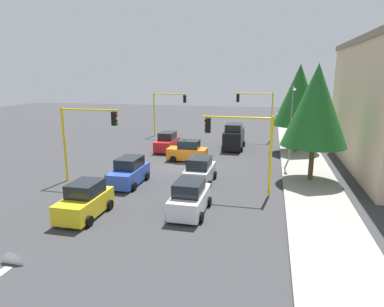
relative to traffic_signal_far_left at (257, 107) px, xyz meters
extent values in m
plane|color=#353538|center=(14.00, -5.73, -4.14)|extent=(120.00, 120.00, 0.00)
cube|color=gray|center=(9.00, 4.77, -4.06)|extent=(80.00, 4.00, 0.15)
cube|color=silver|center=(26.30, -8.73, -4.13)|extent=(2.20, 0.36, 0.01)
cone|color=silver|center=(25.00, -8.73, -4.13)|extent=(0.01, 1.10, 1.10)
cone|color=silver|center=(31.00, -8.73, -4.13)|extent=(0.01, 1.10, 1.10)
cylinder|color=yellow|center=(0.00, 1.77, -1.21)|extent=(0.18, 0.18, 5.86)
cylinder|color=yellow|center=(0.00, -0.48, 1.57)|extent=(0.12, 4.50, 0.12)
cube|color=black|center=(0.00, -2.37, 0.99)|extent=(0.36, 0.32, 0.96)
sphere|color=red|center=(0.00, -2.55, 1.29)|extent=(0.18, 0.18, 0.18)
sphere|color=yellow|center=(0.00, -2.55, 0.99)|extent=(0.18, 0.18, 0.18)
sphere|color=green|center=(0.00, -2.55, 0.69)|extent=(0.18, 0.18, 0.18)
cylinder|color=yellow|center=(20.00, -13.23, -1.34)|extent=(0.18, 0.18, 5.59)
cylinder|color=yellow|center=(20.00, -10.98, 1.30)|extent=(0.12, 4.50, 0.12)
cube|color=black|center=(20.00, -9.09, 0.72)|extent=(0.36, 0.32, 0.96)
sphere|color=red|center=(20.00, -8.91, 1.02)|extent=(0.18, 0.18, 0.18)
sphere|color=yellow|center=(20.00, -8.91, 0.72)|extent=(0.18, 0.18, 0.18)
sphere|color=green|center=(20.00, -8.91, 0.42)|extent=(0.18, 0.18, 0.18)
cylinder|color=yellow|center=(0.00, -13.23, -1.31)|extent=(0.18, 0.18, 5.65)
cylinder|color=yellow|center=(0.00, -10.98, 1.36)|extent=(0.12, 4.50, 0.12)
cube|color=black|center=(0.00, -9.09, 0.78)|extent=(0.36, 0.32, 0.96)
sphere|color=red|center=(0.00, -8.91, 1.08)|extent=(0.18, 0.18, 0.18)
sphere|color=yellow|center=(0.00, -8.91, 0.78)|extent=(0.18, 0.18, 0.18)
sphere|color=green|center=(0.00, -8.91, 0.48)|extent=(0.18, 0.18, 0.18)
cylinder|color=yellow|center=(20.00, 1.77, -1.47)|extent=(0.18, 0.18, 5.33)
cylinder|color=yellow|center=(20.00, -0.48, 1.04)|extent=(0.12, 4.50, 0.12)
cube|color=black|center=(20.00, -2.37, 0.46)|extent=(0.36, 0.32, 0.96)
sphere|color=red|center=(20.00, -2.55, 0.76)|extent=(0.18, 0.18, 0.18)
sphere|color=yellow|center=(20.00, -2.55, 0.46)|extent=(0.18, 0.18, 0.18)
sphere|color=green|center=(20.00, -2.55, 0.16)|extent=(0.18, 0.18, 0.18)
cylinder|color=slate|center=(10.00, 3.47, -0.64)|extent=(0.14, 0.14, 7.00)
cylinder|color=slate|center=(10.90, 3.47, 2.66)|extent=(1.80, 0.10, 0.10)
ellipsoid|color=silver|center=(11.80, 3.47, 2.51)|extent=(0.56, 0.28, 0.20)
cylinder|color=brown|center=(16.00, 4.77, -2.65)|extent=(0.36, 0.36, 2.97)
cone|color=#1E6023|center=(16.00, 4.77, 1.59)|extent=(4.75, 4.75, 5.93)
cylinder|color=brown|center=(6.00, 4.27, -2.61)|extent=(0.36, 0.36, 3.05)
cone|color=#1E6023|center=(6.00, 4.27, 1.77)|extent=(4.88, 4.88, 6.10)
cube|color=black|center=(5.58, -2.15, -3.05)|extent=(4.80, 1.90, 1.85)
cube|color=black|center=(5.82, -2.15, -1.74)|extent=(2.50, 1.67, 0.76)
cylinder|color=black|center=(4.09, -3.16, -3.84)|extent=(0.60, 0.20, 0.60)
cylinder|color=black|center=(4.09, -1.14, -3.84)|extent=(0.60, 0.20, 0.60)
cylinder|color=black|center=(7.07, -3.16, -3.84)|extent=(0.60, 0.20, 0.60)
cylinder|color=black|center=(7.07, -1.14, -3.84)|extent=(0.60, 0.20, 0.60)
cube|color=orange|center=(12.00, -5.80, -3.45)|extent=(1.66, 3.61, 1.05)
cube|color=black|center=(12.00, -5.62, -2.54)|extent=(1.46, 1.88, 0.76)
cylinder|color=black|center=(12.89, -6.92, -3.84)|extent=(0.20, 0.60, 0.60)
cylinder|color=black|center=(11.11, -6.92, -3.84)|extent=(0.20, 0.60, 0.60)
cylinder|color=black|center=(12.89, -4.68, -3.84)|extent=(0.20, 0.60, 0.60)
cylinder|color=black|center=(11.11, -4.68, -3.84)|extent=(0.20, 0.60, 0.60)
cube|color=yellow|center=(25.74, -8.36, -3.45)|extent=(3.85, 1.75, 1.05)
cube|color=black|center=(25.55, -8.36, -2.54)|extent=(2.00, 1.54, 0.76)
cylinder|color=black|center=(26.93, -7.42, -3.84)|extent=(0.60, 0.20, 0.60)
cylinder|color=black|center=(26.93, -9.29, -3.84)|extent=(0.60, 0.20, 0.60)
cylinder|color=black|center=(24.55, -7.42, -3.84)|extent=(0.60, 0.20, 0.60)
cylinder|color=black|center=(24.55, -9.29, -3.84)|extent=(0.60, 0.20, 0.60)
cube|color=#B2B5BA|center=(18.18, -3.28, -3.45)|extent=(3.93, 1.76, 1.05)
cube|color=black|center=(18.37, -3.28, -2.54)|extent=(2.04, 1.55, 0.76)
cylinder|color=black|center=(16.96, -4.22, -3.84)|extent=(0.60, 0.20, 0.60)
cylinder|color=black|center=(16.96, -2.34, -3.84)|extent=(0.60, 0.20, 0.60)
cylinder|color=black|center=(19.40, -4.22, -3.84)|extent=(0.60, 0.20, 0.60)
cylinder|color=black|center=(19.40, -2.34, -3.84)|extent=(0.60, 0.20, 0.60)
cube|color=blue|center=(19.74, -8.28, -3.45)|extent=(4.18, 1.75, 1.05)
cube|color=black|center=(19.53, -8.28, -2.54)|extent=(2.17, 1.54, 0.76)
cylinder|color=black|center=(21.03, -7.35, -3.84)|extent=(0.60, 0.20, 0.60)
cylinder|color=black|center=(21.03, -9.21, -3.84)|extent=(0.60, 0.20, 0.60)
cylinder|color=black|center=(18.44, -7.35, -3.84)|extent=(0.60, 0.20, 0.60)
cylinder|color=black|center=(18.44, -9.21, -3.84)|extent=(0.60, 0.20, 0.60)
cube|color=red|center=(8.27, -8.93, -3.45)|extent=(4.04, 1.71, 1.05)
cube|color=black|center=(8.07, -8.93, -2.54)|extent=(2.10, 1.51, 0.76)
cylinder|color=black|center=(9.53, -8.01, -3.84)|extent=(0.60, 0.20, 0.60)
cylinder|color=black|center=(9.53, -9.84, -3.84)|extent=(0.60, 0.20, 0.60)
cylinder|color=black|center=(7.02, -8.01, -3.84)|extent=(0.60, 0.20, 0.60)
cylinder|color=black|center=(7.02, -9.84, -3.84)|extent=(0.60, 0.20, 0.60)
cube|color=white|center=(23.86, -2.68, -3.45)|extent=(3.92, 1.74, 1.05)
cube|color=black|center=(24.06, -2.68, -2.54)|extent=(2.04, 1.53, 0.76)
cylinder|color=black|center=(22.64, -3.61, -3.84)|extent=(0.60, 0.20, 0.60)
cylinder|color=black|center=(22.64, -1.75, -3.84)|extent=(0.60, 0.20, 0.60)
cylinder|color=black|center=(25.08, -3.61, -3.84)|extent=(0.60, 0.20, 0.60)
cylinder|color=black|center=(25.08, -1.75, -3.84)|extent=(0.60, 0.20, 0.60)
camera|label=1|loc=(41.86, 1.66, 3.69)|focal=31.65mm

